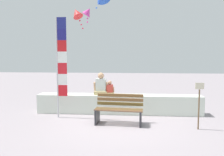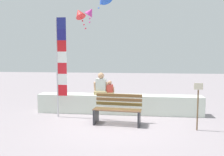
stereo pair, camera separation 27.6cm
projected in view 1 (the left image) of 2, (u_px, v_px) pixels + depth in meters
The scene contains 9 objects.
ground_plane at pixel (117, 124), 6.99m from camera, with size 40.00×40.00×0.00m, color gray.
seawall_ledge at pixel (119, 104), 8.26m from camera, with size 5.82×0.57×0.67m, color silver.
park_bench at pixel (119, 110), 7.01m from camera, with size 1.48×0.73×0.88m.
person_adult at pixel (101, 86), 8.29m from camera, with size 0.52×0.38×0.79m.
person_child at pixel (110, 89), 8.27m from camera, with size 0.33×0.24×0.50m.
flag_banner at pixel (60, 62), 7.56m from camera, with size 0.35×0.05×3.30m.
kite_red at pixel (77, 13), 11.53m from camera, with size 0.84×0.80×1.08m.
kite_magenta at pixel (88, 12), 11.28m from camera, with size 0.62×0.59×0.85m.
sign_post at pixel (199, 102), 6.42m from camera, with size 0.24×0.04×1.32m.
Camera 1 is at (0.41, -6.80, 2.08)m, focal length 37.01 mm.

